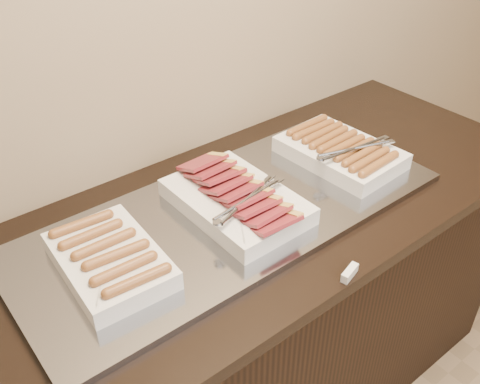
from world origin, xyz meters
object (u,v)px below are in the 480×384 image
(warming_tray, at_px, (232,214))
(dish_left, at_px, (110,259))
(counter, at_px, (235,325))
(dish_right, at_px, (341,151))
(dish_center, at_px, (237,199))

(warming_tray, distance_m, dish_left, 0.37)
(counter, distance_m, dish_left, 0.62)
(dish_left, distance_m, dish_right, 0.79)
(dish_center, relative_size, dish_right, 1.09)
(counter, distance_m, dish_right, 0.65)
(counter, distance_m, dish_center, 0.50)
(counter, height_order, dish_left, dish_left)
(dish_center, bearing_deg, warming_tray, 165.18)
(dish_left, xyz_separation_m, dish_center, (0.38, -0.00, 0.00))
(dish_left, xyz_separation_m, dish_right, (0.79, -0.00, 0.00))
(dish_center, bearing_deg, counter, 155.92)
(warming_tray, bearing_deg, counter, 0.00)
(dish_left, bearing_deg, warming_tray, 2.93)
(warming_tray, xyz_separation_m, dish_center, (0.01, -0.00, 0.04))
(dish_left, distance_m, dish_center, 0.38)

